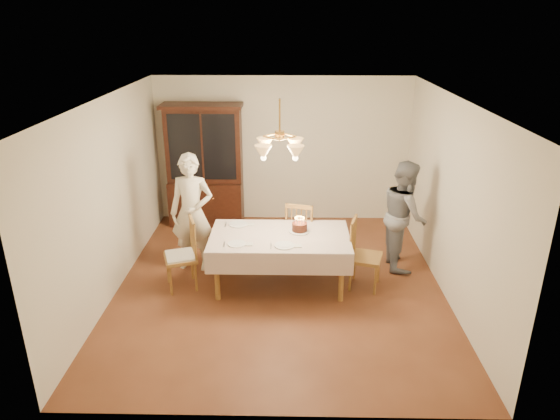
{
  "coord_description": "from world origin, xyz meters",
  "views": [
    {
      "loc": [
        0.13,
        -6.2,
        3.56
      ],
      "look_at": [
        0.0,
        0.2,
        1.05
      ],
      "focal_mm": 32.0,
      "sensor_mm": 36.0,
      "label": 1
    }
  ],
  "objects_px": {
    "dining_table": "(280,240)",
    "chair_far_side": "(301,235)",
    "birthday_cake": "(300,228)",
    "elderly_woman": "(192,213)",
    "china_hutch": "(205,168)"
  },
  "relations": [
    {
      "from": "china_hutch",
      "to": "elderly_woman",
      "type": "xyz_separation_m",
      "value": [
        0.08,
        -1.75,
        -0.16
      ]
    },
    {
      "from": "dining_table",
      "to": "chair_far_side",
      "type": "distance_m",
      "value": 0.81
    },
    {
      "from": "chair_far_side",
      "to": "elderly_woman",
      "type": "bearing_deg",
      "value": -172.48
    },
    {
      "from": "dining_table",
      "to": "birthday_cake",
      "type": "height_order",
      "value": "birthday_cake"
    },
    {
      "from": "china_hutch",
      "to": "birthday_cake",
      "type": "distance_m",
      "value": 2.69
    },
    {
      "from": "elderly_woman",
      "to": "birthday_cake",
      "type": "height_order",
      "value": "elderly_woman"
    },
    {
      "from": "dining_table",
      "to": "elderly_woman",
      "type": "relative_size",
      "value": 1.08
    },
    {
      "from": "birthday_cake",
      "to": "elderly_woman",
      "type": "bearing_deg",
      "value": 166.77
    },
    {
      "from": "china_hutch",
      "to": "birthday_cake",
      "type": "bearing_deg",
      "value": -52.3
    },
    {
      "from": "dining_table",
      "to": "birthday_cake",
      "type": "xyz_separation_m",
      "value": [
        0.27,
        0.13,
        0.13
      ]
    },
    {
      "from": "birthday_cake",
      "to": "dining_table",
      "type": "bearing_deg",
      "value": -153.73
    },
    {
      "from": "chair_far_side",
      "to": "birthday_cake",
      "type": "relative_size",
      "value": 3.33
    },
    {
      "from": "dining_table",
      "to": "china_hutch",
      "type": "relative_size",
      "value": 0.88
    },
    {
      "from": "dining_table",
      "to": "birthday_cake",
      "type": "relative_size",
      "value": 6.33
    },
    {
      "from": "chair_far_side",
      "to": "elderly_woman",
      "type": "height_order",
      "value": "elderly_woman"
    }
  ]
}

